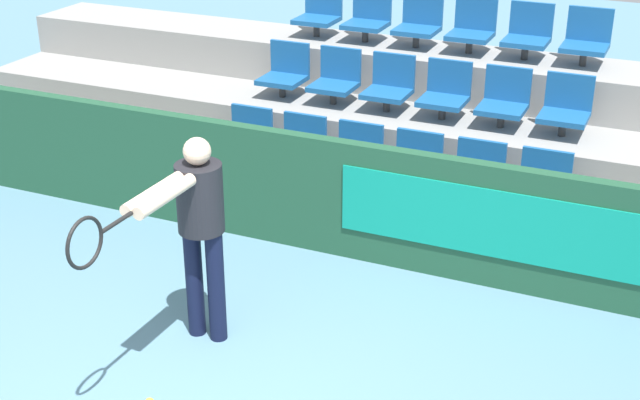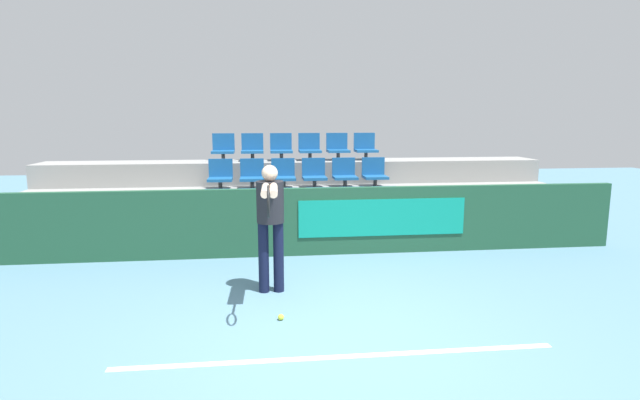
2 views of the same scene
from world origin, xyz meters
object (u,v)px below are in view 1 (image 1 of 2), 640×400
object	(u,v)px
stadium_chair_16	(528,34)
tennis_player	(195,221)
stadium_chair_9	(445,93)
stadium_chair_12	(319,13)
stadium_chair_0	(247,139)
stadium_chair_7	(336,79)
stadium_chair_1	(300,147)
stadium_chair_8	(389,85)
stadium_chair_10	(504,100)
stadium_chair_17	(586,40)
stadium_chair_14	(419,23)
stadium_chair_6	(285,72)
stadium_chair_13	(368,18)
stadium_chair_11	(566,108)
stadium_chair_3	(415,166)
stadium_chair_4	(477,176)
stadium_chair_15	(472,28)
stadium_chair_5	(542,186)
stadium_chair_2	(356,156)

from	to	relation	value
stadium_chair_16	tennis_player	bearing A→B (deg)	-109.46
stadium_chair_9	stadium_chair_12	world-z (taller)	stadium_chair_12
stadium_chair_0	stadium_chair_7	distance (m)	1.13
stadium_chair_1	stadium_chair_8	distance (m)	1.13
stadium_chair_8	stadium_chair_10	xyz separation A→B (m)	(1.14, 0.00, 0.00)
stadium_chair_0	stadium_chair_7	xyz separation A→B (m)	(0.57, 0.87, 0.43)
stadium_chair_16	stadium_chair_17	bearing A→B (deg)	0.00
stadium_chair_7	stadium_chair_14	size ratio (longest dim) A/B	1.00
stadium_chair_1	stadium_chair_6	size ratio (longest dim) A/B	1.00
stadium_chair_13	stadium_chair_12	bearing A→B (deg)	180.00
stadium_chair_11	stadium_chair_13	xyz separation A→B (m)	(-2.28, 0.87, 0.43)
stadium_chair_1	stadium_chair_3	distance (m)	1.14
stadium_chair_3	stadium_chair_11	bearing A→B (deg)	37.35
stadium_chair_1	stadium_chair_4	world-z (taller)	same
stadium_chair_15	stadium_chair_16	xyz separation A→B (m)	(0.57, 0.00, 0.00)
stadium_chair_4	stadium_chair_5	bearing A→B (deg)	0.00
stadium_chair_13	tennis_player	bearing A→B (deg)	-86.14
stadium_chair_13	stadium_chair_17	world-z (taller)	same
stadium_chair_8	stadium_chair_15	xyz separation A→B (m)	(0.57, 0.87, 0.43)
stadium_chair_6	stadium_chair_1	bearing A→B (deg)	-56.77
stadium_chair_2	stadium_chair_16	size ratio (longest dim) A/B	1.00
stadium_chair_17	tennis_player	bearing A→B (deg)	-116.27
stadium_chair_3	stadium_chair_17	distance (m)	2.25
stadium_chair_10	stadium_chair_11	distance (m)	0.57
stadium_chair_6	stadium_chair_14	world-z (taller)	stadium_chair_14
stadium_chair_1	stadium_chair_10	xyz separation A→B (m)	(1.71, 0.87, 0.43)
stadium_chair_9	stadium_chair_12	bearing A→B (deg)	153.03
stadium_chair_5	stadium_chair_12	bearing A→B (deg)	148.59
stadium_chair_0	stadium_chair_7	size ratio (longest dim) A/B	1.00
stadium_chair_0	stadium_chair_4	bearing A→B (deg)	0.00
stadium_chair_15	stadium_chair_4	bearing A→B (deg)	-71.86
stadium_chair_10	stadium_chair_15	bearing A→B (deg)	123.23
stadium_chair_5	tennis_player	world-z (taller)	tennis_player
stadium_chair_15	stadium_chair_17	distance (m)	1.14
stadium_chair_10	stadium_chair_7	bearing A→B (deg)	180.00
stadium_chair_3	stadium_chair_8	bearing A→B (deg)	123.23
stadium_chair_9	stadium_chair_3	bearing A→B (deg)	-90.00
stadium_chair_11	stadium_chair_8	bearing A→B (deg)	180.00
stadium_chair_10	stadium_chair_14	world-z (taller)	stadium_chair_14
stadium_chair_5	stadium_chair_17	bearing A→B (deg)	90.00
stadium_chair_3	stadium_chair_9	xyz separation A→B (m)	(0.00, 0.87, 0.43)
stadium_chair_2	stadium_chair_7	bearing A→B (deg)	123.23
stadium_chair_0	stadium_chair_10	world-z (taller)	stadium_chair_10
stadium_chair_0	stadium_chair_2	bearing A→B (deg)	0.00
stadium_chair_1	stadium_chair_12	distance (m)	2.02
stadium_chair_0	stadium_chair_5	xyz separation A→B (m)	(2.85, 0.00, 0.00)
stadium_chair_7	tennis_player	size ratio (longest dim) A/B	0.34
stadium_chair_15	stadium_chair_0	bearing A→B (deg)	-134.50
stadium_chair_8	stadium_chair_11	xyz separation A→B (m)	(1.71, 0.00, 0.00)
stadium_chair_5	stadium_chair_0	bearing A→B (deg)	180.00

